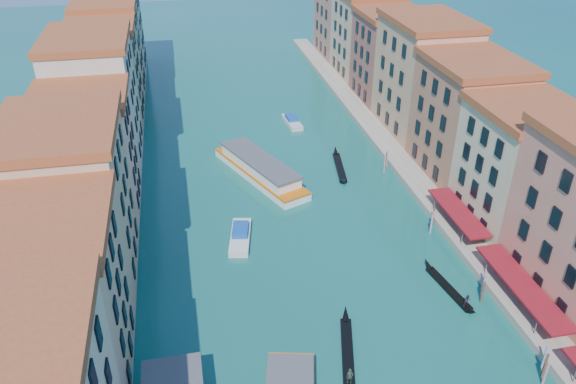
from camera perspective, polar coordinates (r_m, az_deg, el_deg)
name	(u,v)px	position (r m, az deg, el deg)	size (l,w,h in m)	color
left_bank_palazzos	(93,120)	(90.55, -19.21, 6.92)	(12.80, 128.40, 21.00)	beige
right_bank_palazzos	(437,93)	(99.56, 14.89, 9.69)	(12.80, 128.40, 21.00)	#95413B
quay	(387,147)	(99.96, 10.05, 4.57)	(4.00, 140.00, 1.00)	gray
restaurant_awnings	(525,289)	(67.45, 22.96, -9.03)	(3.20, 44.55, 3.12)	maroon
mooring_poles_right	(471,272)	(70.68, 18.13, -7.72)	(1.44, 54.24, 3.20)	#51321B
vaporetto_far	(260,169)	(89.14, -2.87, 2.38)	(12.65, 21.51, 3.17)	white
gondola_fore	(348,352)	(59.38, 6.07, -15.83)	(4.04, 12.35, 2.50)	black
gondola_right	(450,288)	(68.95, 16.11, -9.37)	(2.48, 10.66, 2.13)	black
gondola_far	(339,166)	(92.52, 5.24, 2.65)	(2.90, 12.79, 1.81)	black
motorboat_mid	(240,235)	(74.77, -4.86, -4.42)	(3.99, 8.28, 1.65)	silver
motorboat_far	(292,121)	(108.55, 0.41, 7.22)	(2.85, 7.43, 1.51)	silver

